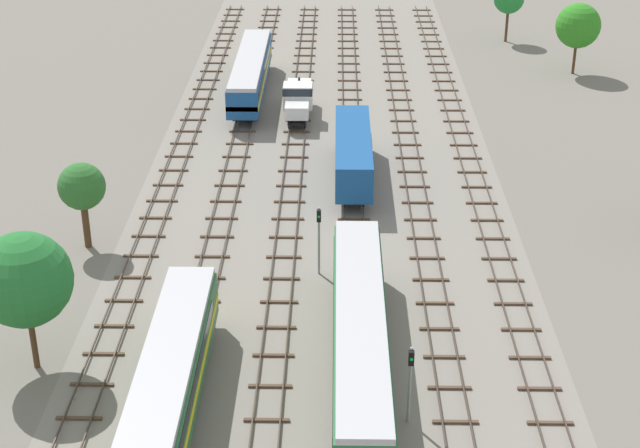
% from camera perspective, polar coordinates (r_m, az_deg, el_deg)
% --- Properties ---
extents(ground_plane, '(480.00, 480.00, 0.00)m').
position_cam_1_polar(ground_plane, '(73.09, 0.05, 0.41)').
color(ground_plane, slate).
extents(ballast_bed, '(28.50, 176.00, 0.01)m').
position_cam_1_polar(ballast_bed, '(73.09, 0.05, 0.41)').
color(ballast_bed, gray).
rests_on(ballast_bed, ground).
extents(track_far_left, '(2.40, 126.00, 0.29)m').
position_cam_1_polar(track_far_left, '(75.10, -9.32, 0.90)').
color(track_far_left, '#47382D').
rests_on(track_far_left, ground).
extents(track_left, '(2.40, 126.00, 0.29)m').
position_cam_1_polar(track_left, '(74.40, -5.60, 0.88)').
color(track_left, '#47382D').
rests_on(track_left, ground).
extents(track_centre_left, '(2.40, 126.00, 0.29)m').
position_cam_1_polar(track_centre_left, '(74.01, -1.83, 0.86)').
color(track_centre_left, '#47382D').
rests_on(track_centre_left, ground).
extents(track_centre, '(2.40, 126.00, 0.29)m').
position_cam_1_polar(track_centre, '(73.94, 1.96, 0.83)').
color(track_centre, '#47382D').
rests_on(track_centre, ground).
extents(track_centre_right, '(2.40, 126.00, 0.29)m').
position_cam_1_polar(track_centre_right, '(74.20, 5.75, 0.80)').
color(track_centre_right, '#47382D').
rests_on(track_centre_right, ground).
extents(track_right, '(2.40, 126.00, 0.29)m').
position_cam_1_polar(track_right, '(74.78, 9.49, 0.77)').
color(track_right, '#47382D').
rests_on(track_right, ground).
extents(diesel_railcar_left_nearest, '(2.96, 20.50, 3.80)m').
position_cam_1_polar(diesel_railcar_left_nearest, '(50.60, -8.86, -9.40)').
color(diesel_railcar_left_nearest, '#286638').
rests_on(diesel_railcar_left_nearest, ground).
extents(passenger_coach_centre_near, '(2.96, 22.00, 3.80)m').
position_cam_1_polar(passenger_coach_centre_near, '(54.31, 2.33, -6.32)').
color(passenger_coach_centre_near, '#286638').
rests_on(passenger_coach_centre_near, ground).
extents(freight_boxcar_centre_mid, '(2.87, 14.00, 3.60)m').
position_cam_1_polar(freight_boxcar_centre_mid, '(78.39, 1.93, 4.20)').
color(freight_boxcar_centre_mid, '#194C8C').
rests_on(freight_boxcar_centre_mid, ground).
extents(shunter_loco_centre_left_midfar, '(2.74, 8.46, 3.10)m').
position_cam_1_polar(shunter_loco_centre_left_midfar, '(92.25, -1.28, 7.35)').
color(shunter_loco_centre_left_midfar, white).
rests_on(shunter_loco_centre_left_midfar, ground).
extents(diesel_railcar_left_far, '(2.96, 20.50, 3.80)m').
position_cam_1_polar(diesel_railcar_left_far, '(98.13, -4.04, 8.82)').
color(diesel_railcar_left_far, '#194C8C').
rests_on(diesel_railcar_left_far, ground).
extents(signal_post_near, '(0.28, 0.47, 4.55)m').
position_cam_1_polar(signal_post_near, '(50.59, 5.25, -8.71)').
color(signal_post_near, gray).
rests_on(signal_post_near, ground).
extents(signal_post_mid, '(0.28, 0.47, 4.84)m').
position_cam_1_polar(signal_post_mid, '(63.90, -0.06, -0.48)').
color(signal_post_mid, gray).
rests_on(signal_post_mid, ground).
extents(lineside_tree_0, '(4.67, 4.67, 7.50)m').
position_cam_1_polar(lineside_tree_0, '(107.80, 14.72, 11.04)').
color(lineside_tree_0, '#4C331E').
rests_on(lineside_tree_0, ground).
extents(lineside_tree_1, '(3.26, 3.26, 6.23)m').
position_cam_1_polar(lineside_tree_1, '(68.83, -13.63, 2.09)').
color(lineside_tree_1, '#4C331E').
rests_on(lineside_tree_1, ground).
extents(lineside_tree_4, '(5.29, 5.29, 8.28)m').
position_cam_1_polar(lineside_tree_4, '(55.57, -16.75, -3.11)').
color(lineside_tree_4, '#4C331E').
rests_on(lineside_tree_4, ground).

